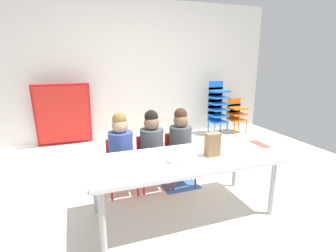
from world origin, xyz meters
name	(u,v)px	position (x,y,z in m)	size (l,w,h in m)	color
ground_plane	(179,184)	(0.01, -0.01, -0.01)	(5.45, 4.41, 0.02)	silver
back_wall	(134,71)	(0.00, 2.20, 1.25)	(5.45, 0.10, 2.50)	beige
craft_table	(183,163)	(-0.19, -0.59, 0.53)	(1.74, 0.73, 0.57)	white
seated_child_near_camera	(121,146)	(-0.67, 0.00, 0.55)	(0.32, 0.32, 0.92)	red
seated_child_middle_seat	(152,142)	(-0.32, 0.00, 0.55)	(0.33, 0.33, 0.92)	red
seated_child_far_right	(180,139)	(0.02, 0.00, 0.55)	(0.33, 0.33, 0.92)	red
kid_chair_blue_stack	(218,105)	(1.55, 1.77, 0.58)	(0.32, 0.30, 1.04)	blue
kid_chair_orange_stack	(236,113)	(2.00, 1.77, 0.40)	(0.32, 0.30, 0.68)	orange
folded_activity_table	(63,115)	(-1.29, 2.00, 0.54)	(0.90, 0.29, 1.09)	red
paper_bag_brown	(213,145)	(0.08, -0.63, 0.68)	(0.13, 0.09, 0.22)	#9E754C
paper_plate_near_edge	(178,161)	(-0.28, -0.67, 0.58)	(0.18, 0.18, 0.01)	white
donut_powdered_on_plate	(178,159)	(-0.28, -0.67, 0.60)	(0.11, 0.11, 0.03)	white
donut_powdered_loose	(173,160)	(-0.32, -0.65, 0.59)	(0.12, 0.12, 0.03)	white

